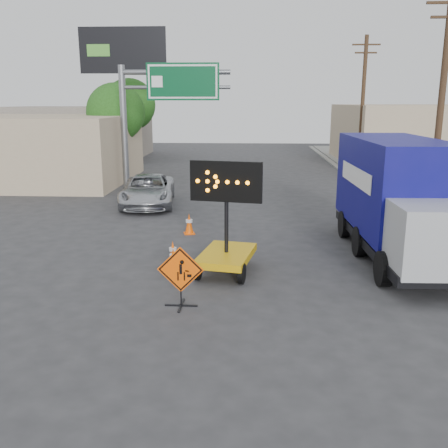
# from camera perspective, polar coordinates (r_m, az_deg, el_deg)

# --- Properties ---
(ground) EXTENTS (100.00, 100.00, 0.00)m
(ground) POSITION_cam_1_polar(r_m,az_deg,el_deg) (11.37, -0.52, -11.38)
(ground) COLOR #2D2D30
(ground) RESTS_ON ground
(curb_right) EXTENTS (0.40, 60.00, 0.12)m
(curb_right) POSITION_cam_1_polar(r_m,az_deg,el_deg) (26.54, 17.29, 2.81)
(curb_right) COLOR gray
(curb_right) RESTS_ON ground
(sidewalk_right) EXTENTS (4.00, 60.00, 0.15)m
(sidewalk_right) POSITION_cam_1_polar(r_m,az_deg,el_deg) (27.19, 22.00, 2.71)
(sidewalk_right) COLOR gray
(sidewalk_right) RESTS_ON ground
(storefront_left_near) EXTENTS (14.00, 10.00, 4.00)m
(storefront_left_near) POSITION_cam_1_polar(r_m,az_deg,el_deg) (33.74, -22.94, 7.91)
(storefront_left_near) COLOR tan
(storefront_left_near) RESTS_ON ground
(storefront_left_far) EXTENTS (12.00, 10.00, 4.40)m
(storefront_left_far) POSITION_cam_1_polar(r_m,az_deg,el_deg) (47.02, -16.68, 10.03)
(storefront_left_far) COLOR gray
(storefront_left_far) RESTS_ON ground
(building_right_far) EXTENTS (10.00, 14.00, 4.60)m
(building_right_far) POSITION_cam_1_polar(r_m,az_deg,el_deg) (42.20, 20.33, 9.52)
(building_right_far) COLOR tan
(building_right_far) RESTS_ON ground
(highway_gantry) EXTENTS (6.18, 0.38, 6.90)m
(highway_gantry) POSITION_cam_1_polar(r_m,az_deg,el_deg) (28.67, -7.40, 14.17)
(highway_gantry) COLOR slate
(highway_gantry) RESTS_ON ground
(billboard) EXTENTS (6.10, 0.54, 9.85)m
(billboard) POSITION_cam_1_polar(r_m,az_deg,el_deg) (37.32, -11.46, 17.42)
(billboard) COLOR slate
(billboard) RESTS_ON ground
(utility_pole_near) EXTENTS (1.80, 0.26, 9.00)m
(utility_pole_near) POSITION_cam_1_polar(r_m,az_deg,el_deg) (21.56, 23.54, 12.29)
(utility_pole_near) COLOR #412C1C
(utility_pole_near) RESTS_ON ground
(utility_pole_far) EXTENTS (1.80, 0.26, 9.00)m
(utility_pole_far) POSITION_cam_1_polar(r_m,az_deg,el_deg) (35.05, 15.55, 13.08)
(utility_pole_far) COLOR #412C1C
(utility_pole_far) RESTS_ON ground
(tree_left_near) EXTENTS (3.71, 3.71, 6.03)m
(tree_left_near) POSITION_cam_1_polar(r_m,az_deg,el_deg) (33.41, -12.26, 12.35)
(tree_left_near) COLOR #412C1C
(tree_left_near) RESTS_ON ground
(tree_left_far) EXTENTS (4.10, 4.10, 6.66)m
(tree_left_far) POSITION_cam_1_polar(r_m,az_deg,el_deg) (41.40, -10.74, 13.25)
(tree_left_far) COLOR #412C1C
(tree_left_far) RESTS_ON ground
(construction_sign) EXTENTS (1.14, 0.81, 1.51)m
(construction_sign) POSITION_cam_1_polar(r_m,az_deg,el_deg) (12.05, -4.99, -5.84)
(construction_sign) COLOR black
(construction_sign) RESTS_ON ground
(arrow_board) EXTENTS (2.04, 2.50, 3.25)m
(arrow_board) POSITION_cam_1_polar(r_m,az_deg,el_deg) (14.38, 0.27, -2.83)
(arrow_board) COLOR #D29E0B
(arrow_board) RESTS_ON ground
(pickup_truck) EXTENTS (3.02, 5.46, 1.45)m
(pickup_truck) POSITION_cam_1_polar(r_m,az_deg,el_deg) (24.09, -8.70, 3.82)
(pickup_truck) COLOR #B4B7BC
(pickup_truck) RESTS_ON ground
(box_truck) EXTENTS (2.66, 7.86, 3.71)m
(box_truck) POSITION_cam_1_polar(r_m,az_deg,el_deg) (16.57, 19.24, 2.05)
(box_truck) COLOR black
(box_truck) RESTS_ON ground
(cone_a) EXTENTS (0.42, 0.42, 0.67)m
(cone_a) POSITION_cam_1_polar(r_m,az_deg,el_deg) (14.83, -5.82, -3.94)
(cone_a) COLOR #FF5605
(cone_a) RESTS_ON ground
(cone_b) EXTENTS (0.42, 0.42, 0.71)m
(cone_b) POSITION_cam_1_polar(r_m,az_deg,el_deg) (15.38, -5.87, -3.22)
(cone_b) COLOR #FF5605
(cone_b) RESTS_ON ground
(cone_c) EXTENTS (0.48, 0.48, 0.78)m
(cone_c) POSITION_cam_1_polar(r_m,az_deg,el_deg) (18.74, -4.00, 0.04)
(cone_c) COLOR #FF5605
(cone_c) RESTS_ON ground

